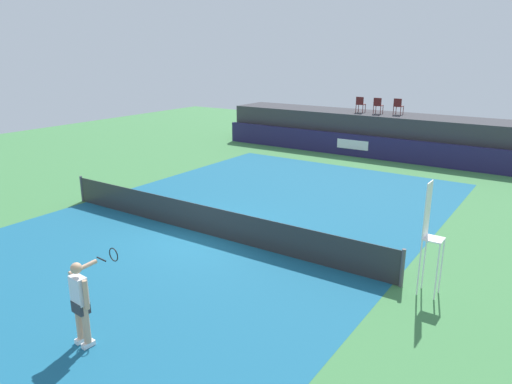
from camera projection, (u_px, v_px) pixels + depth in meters
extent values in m
plane|color=#3D7A42|center=(259.00, 209.00, 17.50)|extent=(48.00, 48.00, 0.00)
cube|color=#16597A|center=(207.00, 234.00, 15.12)|extent=(12.00, 22.00, 0.00)
cube|color=#231E4C|center=(367.00, 147.00, 25.67)|extent=(18.00, 0.20, 1.20)
cube|color=white|center=(352.00, 145.00, 25.99)|extent=(1.80, 0.02, 0.50)
cube|color=#38383D|center=(380.00, 133.00, 26.96)|extent=(18.00, 2.80, 2.20)
cylinder|color=#561919|center=(365.00, 108.00, 27.13)|extent=(0.04, 0.04, 0.44)
cylinder|color=#561919|center=(359.00, 108.00, 27.34)|extent=(0.04, 0.04, 0.44)
cylinder|color=#561919|center=(363.00, 109.00, 26.80)|extent=(0.04, 0.04, 0.44)
cylinder|color=#561919|center=(356.00, 109.00, 27.01)|extent=(0.04, 0.04, 0.44)
cube|color=#561919|center=(361.00, 104.00, 27.00)|extent=(0.45, 0.45, 0.03)
cube|color=#561919|center=(360.00, 101.00, 26.77)|extent=(0.44, 0.03, 0.42)
cylinder|color=#561919|center=(383.00, 110.00, 26.57)|extent=(0.04, 0.04, 0.44)
cylinder|color=#561919|center=(376.00, 109.00, 26.78)|extent=(0.04, 0.04, 0.44)
cylinder|color=#561919|center=(380.00, 110.00, 26.25)|extent=(0.04, 0.04, 0.44)
cylinder|color=#561919|center=(373.00, 110.00, 26.46)|extent=(0.04, 0.04, 0.44)
cube|color=#561919|center=(378.00, 105.00, 26.45)|extent=(0.45, 0.45, 0.03)
cube|color=#561919|center=(377.00, 102.00, 26.22)|extent=(0.44, 0.03, 0.42)
cylinder|color=#561919|center=(403.00, 111.00, 26.18)|extent=(0.04, 0.04, 0.44)
cylinder|color=#561919|center=(396.00, 110.00, 26.40)|extent=(0.04, 0.04, 0.44)
cylinder|color=#561919|center=(401.00, 111.00, 25.86)|extent=(0.04, 0.04, 0.44)
cylinder|color=#561919|center=(393.00, 111.00, 26.09)|extent=(0.04, 0.04, 0.44)
cube|color=#561919|center=(399.00, 106.00, 26.07)|extent=(0.46, 0.46, 0.03)
cube|color=#561919|center=(398.00, 102.00, 25.84)|extent=(0.44, 0.04, 0.42)
cylinder|color=white|center=(437.00, 272.00, 10.98)|extent=(0.04, 0.04, 1.40)
cylinder|color=white|center=(441.00, 266.00, 11.30)|extent=(0.04, 0.04, 1.40)
cylinder|color=white|center=(419.00, 268.00, 11.20)|extent=(0.04, 0.04, 1.40)
cylinder|color=white|center=(424.00, 262.00, 11.52)|extent=(0.04, 0.04, 1.40)
cube|color=white|center=(434.00, 239.00, 11.04)|extent=(0.44, 0.44, 0.03)
cube|color=white|center=(428.00, 210.00, 10.96)|extent=(0.03, 0.44, 1.33)
cube|color=#2D2D2D|center=(207.00, 220.00, 14.98)|extent=(12.40, 0.02, 0.95)
cylinder|color=#4C4C51|center=(82.00, 189.00, 18.30)|extent=(0.10, 0.10, 1.00)
cylinder|color=#4C4C51|center=(402.00, 268.00, 11.65)|extent=(0.10, 0.10, 1.00)
cube|color=white|center=(88.00, 344.00, 9.40)|extent=(0.14, 0.27, 0.10)
cylinder|color=tan|center=(86.00, 324.00, 9.27)|extent=(0.14, 0.14, 0.82)
cube|color=white|center=(82.00, 340.00, 9.54)|extent=(0.14, 0.27, 0.10)
cylinder|color=tan|center=(79.00, 320.00, 9.41)|extent=(0.14, 0.14, 0.82)
cube|color=#333338|center=(81.00, 307.00, 9.24)|extent=(0.36, 0.25, 0.24)
cube|color=silver|center=(79.00, 290.00, 9.14)|extent=(0.38, 0.23, 0.56)
sphere|color=tan|center=(76.00, 268.00, 9.01)|extent=(0.22, 0.22, 0.22)
cylinder|color=tan|center=(86.00, 295.00, 9.00)|extent=(0.09, 0.09, 0.60)
cylinder|color=tan|center=(83.00, 267.00, 9.40)|extent=(0.14, 0.61, 0.14)
cylinder|color=black|center=(101.00, 259.00, 9.70)|extent=(0.30, 0.06, 0.03)
torus|color=black|center=(114.00, 255.00, 9.92)|extent=(0.30, 0.05, 0.30)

